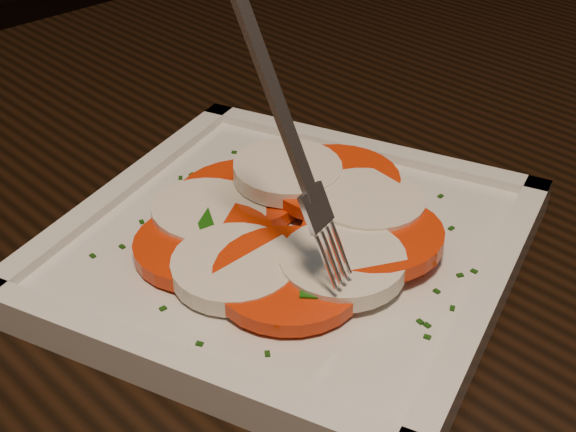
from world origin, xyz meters
TOP-DOWN VIEW (x-y plane):
  - table at (-0.15, 0.27)m, footprint 1.27×0.90m
  - plate at (-0.13, 0.21)m, footprint 0.32×0.32m
  - caprese_salad at (-0.13, 0.21)m, footprint 0.20×0.21m
  - fork at (-0.16, 0.18)m, footprint 0.05×0.07m

SIDE VIEW (x-z plane):
  - table at x=-0.15m, z-range 0.28..1.03m
  - plate at x=-0.13m, z-range 0.75..0.76m
  - caprese_salad at x=-0.13m, z-range 0.76..0.79m
  - fork at x=-0.16m, z-range 0.79..0.94m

